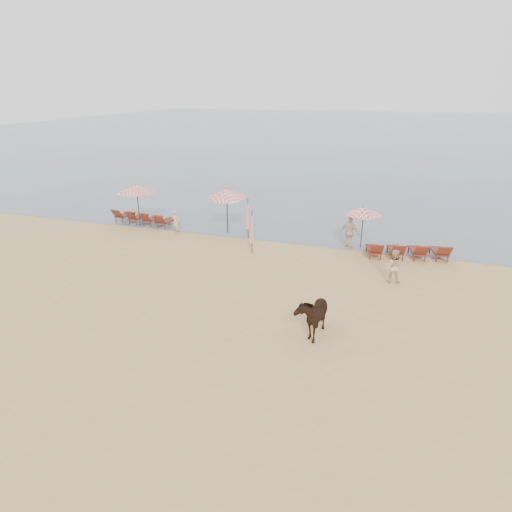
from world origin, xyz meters
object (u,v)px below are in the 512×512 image
at_px(umbrella_open_left_a, 136,189).
at_px(cow, 312,314).
at_px(lounger_cluster_left, 143,217).
at_px(umbrella_closed_left, 248,214).
at_px(beachgoer_right_a, 393,266).
at_px(lounger_cluster_right, 407,250).
at_px(umbrella_open_left_b, 227,193).
at_px(beachgoer_left, 176,222).
at_px(umbrella_closed_right, 252,227).
at_px(beachgoer_right_b, 350,232).
at_px(umbrella_open_right, 364,211).

bearing_deg(umbrella_open_left_a, cow, -57.92).
xyz_separation_m(lounger_cluster_left, umbrella_closed_left, (7.12, -0.60, 1.01)).
bearing_deg(beachgoer_right_a, umbrella_closed_left, -26.66).
bearing_deg(lounger_cluster_right, umbrella_open_left_b, 161.83).
relative_size(cow, beachgoer_left, 1.25).
relative_size(umbrella_open_left_a, beachgoer_right_a, 1.71).
distance_m(umbrella_open_left_b, cow, 11.72).
height_order(lounger_cluster_right, cow, cow).
distance_m(umbrella_closed_right, beachgoer_right_a, 7.18).
height_order(umbrella_open_left_a, beachgoer_right_b, umbrella_open_left_a).
distance_m(lounger_cluster_right, umbrella_open_left_a, 15.84).
xyz_separation_m(umbrella_open_left_a, umbrella_open_left_b, (5.70, 0.31, 0.05)).
xyz_separation_m(umbrella_closed_left, umbrella_closed_right, (0.92, -2.11, -0.05)).
distance_m(lounger_cluster_left, cow, 15.66).
bearing_deg(beachgoer_right_a, lounger_cluster_left, -17.64).
height_order(beachgoer_left, beachgoer_right_b, beachgoer_right_b).
relative_size(umbrella_open_right, umbrella_closed_right, 1.00).
distance_m(umbrella_closed_left, cow, 10.39).
height_order(lounger_cluster_left, cow, cow).
bearing_deg(umbrella_closed_left, umbrella_open_right, 3.11).
xyz_separation_m(umbrella_open_left_b, beachgoer_right_a, (9.35, -4.20, -1.62)).
height_order(umbrella_open_left_b, beachgoer_right_b, umbrella_open_left_b).
bearing_deg(umbrella_open_right, umbrella_closed_left, -168.82).
bearing_deg(lounger_cluster_left, beachgoer_left, -16.72).
height_order(umbrella_open_left_a, umbrella_open_right, umbrella_open_left_a).
bearing_deg(beachgoer_left, lounger_cluster_right, -163.03).
distance_m(lounger_cluster_right, beachgoer_right_b, 3.03).
distance_m(umbrella_open_left_b, umbrella_open_right, 7.69).
distance_m(beachgoer_left, beachgoer_right_b, 9.85).
distance_m(lounger_cluster_left, umbrella_open_left_a, 1.94).
xyz_separation_m(lounger_cluster_right, beachgoer_left, (-12.75, -0.13, 0.31)).
xyz_separation_m(lounger_cluster_right, cow, (-3.24, -8.39, 0.35)).
bearing_deg(beachgoer_right_b, umbrella_closed_right, 46.29).
xyz_separation_m(lounger_cluster_right, umbrella_closed_right, (-7.65, -1.60, 0.97)).
xyz_separation_m(lounger_cluster_left, umbrella_open_left_a, (-0.02, -0.38, 1.91)).
bearing_deg(beachgoer_right_a, lounger_cluster_right, -103.71).
distance_m(umbrella_closed_right, cow, 8.12).
height_order(umbrella_open_right, beachgoer_left, umbrella_open_right).
bearing_deg(umbrella_closed_left, beachgoer_right_a, -24.86).
bearing_deg(umbrella_open_left_b, beachgoer_right_b, -17.84).
relative_size(lounger_cluster_right, umbrella_open_left_b, 1.49).
xyz_separation_m(umbrella_closed_right, beachgoer_right_b, (4.71, 2.20, -0.51)).
distance_m(lounger_cluster_right, cow, 9.00).
xyz_separation_m(beachgoer_left, beachgoer_right_b, (9.82, 0.73, 0.14)).
xyz_separation_m(lounger_cluster_right, umbrella_open_left_b, (-10.01, 1.05, 1.96)).
relative_size(umbrella_open_left_a, umbrella_open_left_b, 0.94).
bearing_deg(lounger_cluster_right, umbrella_closed_right, 179.60).
bearing_deg(beachgoer_right_a, beachgoer_right_b, -60.67).
relative_size(umbrella_open_left_b, beachgoer_right_a, 1.81).
distance_m(umbrella_open_right, beachgoer_right_a, 4.52).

